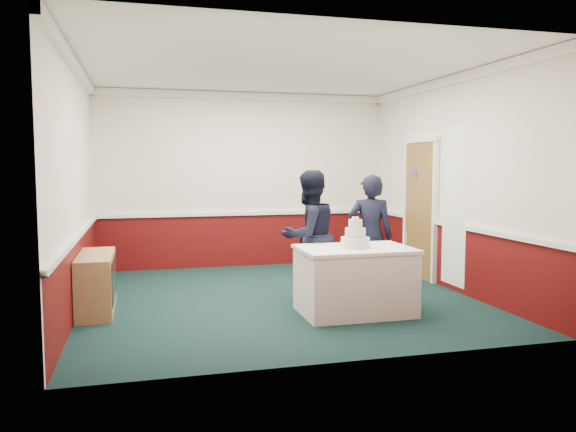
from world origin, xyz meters
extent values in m
plane|color=#122D2B|center=(0.00, 0.00, 0.00)|extent=(5.00, 5.00, 0.00)
cube|color=white|center=(0.00, 2.48, 1.50)|extent=(5.00, 0.05, 3.00)
cube|color=white|center=(-2.48, 0.00, 1.50)|extent=(0.05, 5.00, 3.00)
cube|color=white|center=(2.48, 0.00, 1.50)|extent=(0.05, 5.00, 3.00)
cube|color=white|center=(0.00, 0.00, 2.98)|extent=(5.00, 5.00, 0.05)
cube|color=#4E0A0A|center=(0.00, 2.48, 0.45)|extent=(5.00, 0.02, 0.90)
cube|color=white|center=(0.00, 2.47, 0.92)|extent=(4.98, 0.05, 0.06)
cube|color=white|center=(0.00, 2.46, 2.93)|extent=(5.00, 0.08, 0.12)
cube|color=olive|center=(2.46, 0.80, 1.05)|extent=(0.05, 0.90, 2.10)
cube|color=#234799|center=(2.44, 0.95, 1.62)|extent=(0.01, 0.12, 0.12)
cube|color=white|center=(2.42, -0.25, 1.20)|extent=(0.02, 0.60, 2.20)
cube|color=tan|center=(-2.28, -0.12, 0.35)|extent=(0.40, 1.20, 0.70)
cube|color=black|center=(-2.07, -0.12, 0.40)|extent=(0.01, 1.00, 0.50)
cube|color=white|center=(0.70, -0.96, 0.38)|extent=(1.28, 0.88, 0.76)
cube|color=white|center=(0.70, -0.96, 0.77)|extent=(1.32, 0.92, 0.04)
cylinder|color=white|center=(0.70, -0.96, 0.85)|extent=(0.34, 0.34, 0.12)
cylinder|color=silver|center=(0.70, -0.96, 0.80)|extent=(0.35, 0.35, 0.03)
cylinder|color=white|center=(0.70, -0.96, 0.97)|extent=(0.24, 0.24, 0.11)
cylinder|color=silver|center=(0.70, -0.96, 0.92)|extent=(0.25, 0.25, 0.02)
cylinder|color=white|center=(0.70, -0.96, 1.07)|extent=(0.16, 0.16, 0.10)
cylinder|color=silver|center=(0.70, -0.96, 1.03)|extent=(0.17, 0.17, 0.02)
sphere|color=#EDE5C9|center=(0.70, -0.96, 1.14)|extent=(0.03, 0.03, 0.03)
sphere|color=#EDE5C9|center=(0.72, -0.95, 1.14)|extent=(0.03, 0.03, 0.03)
sphere|color=#EDE5C9|center=(0.68, -0.94, 1.14)|extent=(0.03, 0.03, 0.03)
sphere|color=#EDE5C9|center=(0.71, -0.98, 1.14)|extent=(0.03, 0.03, 0.03)
sphere|color=#EDE5C9|center=(0.67, -0.97, 1.14)|extent=(0.03, 0.03, 0.03)
cube|color=silver|center=(0.67, -1.16, 0.79)|extent=(0.03, 0.22, 0.00)
cylinder|color=silver|center=(1.20, -1.24, 0.79)|extent=(0.05, 0.05, 0.01)
cylinder|color=silver|center=(1.20, -1.24, 0.84)|extent=(0.01, 0.01, 0.09)
cylinder|color=silver|center=(1.20, -1.24, 0.94)|extent=(0.04, 0.04, 0.11)
imported|color=black|center=(0.34, -0.24, 0.85)|extent=(1.01, 0.91, 1.69)
imported|color=black|center=(1.21, -0.19, 0.82)|extent=(0.70, 0.59, 1.63)
camera|label=1|loc=(-1.72, -7.10, 1.76)|focal=35.00mm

